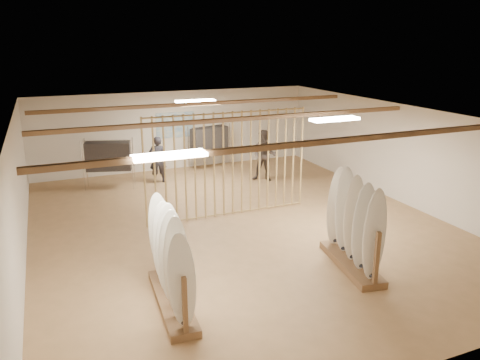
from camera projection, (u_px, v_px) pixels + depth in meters
name	position (u px, v px, depth m)	size (l,w,h in m)	color
floor	(240.00, 225.00, 11.92)	(12.00, 12.00, 0.00)	#AB8052
ceiling	(240.00, 116.00, 11.11)	(12.00, 12.00, 0.00)	gray
wall_back	(175.00, 130.00, 16.81)	(12.00, 12.00, 0.00)	silver
wall_front	(415.00, 285.00, 6.22)	(12.00, 12.00, 0.00)	silver
wall_left	(17.00, 198.00, 9.65)	(12.00, 12.00, 0.00)	silver
wall_right	(401.00, 154.00, 13.37)	(12.00, 12.00, 0.00)	silver
ceiling_slats	(240.00, 119.00, 11.13)	(9.50, 6.12, 0.10)	brown
light_panels	(240.00, 118.00, 11.13)	(1.20, 0.35, 0.06)	white
bamboo_partition	(228.00, 165.00, 12.22)	(4.45, 0.05, 2.78)	tan
poster	(175.00, 125.00, 16.73)	(1.40, 0.03, 0.90)	#3570BA
rack_left	(171.00, 273.00, 8.16)	(0.64, 2.29, 1.83)	brown
rack_right	(353.00, 237.00, 9.55)	(0.88, 2.13, 1.97)	brown
clothing_rack_a	(108.00, 156.00, 14.61)	(1.42, 0.76, 1.59)	silver
clothing_rack_b	(209.00, 140.00, 16.78)	(1.48, 0.76, 1.64)	silver
shopper_a	(158.00, 156.00, 15.24)	(0.64, 0.43, 1.75)	#232128
shopper_b	(265.00, 152.00, 15.40)	(0.93, 0.73, 1.94)	#3C322E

